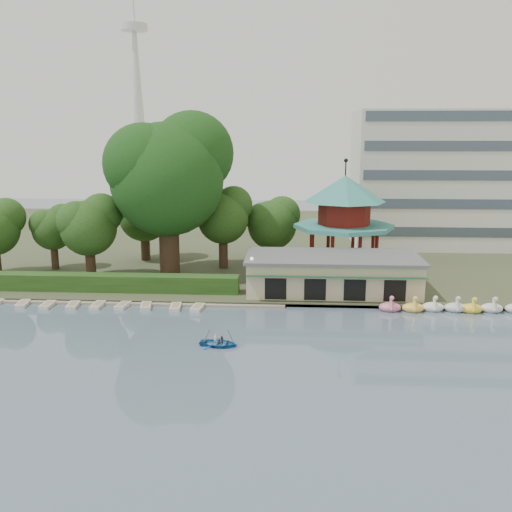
# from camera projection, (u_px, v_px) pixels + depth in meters

# --- Properties ---
(ground_plane) EXTENTS (220.00, 220.00, 0.00)m
(ground_plane) POSITION_uv_depth(u_px,v_px,m) (213.00, 376.00, 41.00)
(ground_plane) COLOR slate
(ground_plane) RESTS_ON ground
(shore) EXTENTS (220.00, 70.00, 0.40)m
(shore) POSITION_uv_depth(u_px,v_px,m) (257.00, 240.00, 91.69)
(shore) COLOR #424930
(shore) RESTS_ON ground
(embankment) EXTENTS (220.00, 0.60, 0.30)m
(embankment) POSITION_uv_depth(u_px,v_px,m) (236.00, 304.00, 57.85)
(embankment) COLOR gray
(embankment) RESTS_ON ground
(dock) EXTENTS (34.00, 1.60, 0.24)m
(dock) POSITION_uv_depth(u_px,v_px,m) (120.00, 302.00, 58.48)
(dock) COLOR gray
(dock) RESTS_ON ground
(boathouse) EXTENTS (18.60, 9.39, 3.90)m
(boathouse) POSITION_uv_depth(u_px,v_px,m) (332.00, 273.00, 61.34)
(boathouse) COLOR beige
(boathouse) RESTS_ON shore
(pavilion) EXTENTS (12.40, 12.40, 13.50)m
(pavilion) POSITION_uv_depth(u_px,v_px,m) (344.00, 213.00, 69.92)
(pavilion) COLOR beige
(pavilion) RESTS_ON shore
(office_building) EXTENTS (38.00, 18.00, 20.00)m
(office_building) POSITION_uv_depth(u_px,v_px,m) (474.00, 184.00, 84.78)
(office_building) COLOR silver
(office_building) RESTS_ON shore
(broadcast_tower) EXTENTS (8.00, 8.00, 96.00)m
(broadcast_tower) POSITION_uv_depth(u_px,v_px,m) (136.00, 76.00, 172.92)
(broadcast_tower) COLOR silver
(broadcast_tower) RESTS_ON ground
(hedge) EXTENTS (30.00, 2.00, 1.80)m
(hedge) POSITION_uv_depth(u_px,v_px,m) (101.00, 282.00, 61.63)
(hedge) COLOR #274C19
(hedge) RESTS_ON shore
(lamp_post) EXTENTS (0.36, 0.36, 4.28)m
(lamp_post) POSITION_uv_depth(u_px,v_px,m) (252.00, 270.00, 58.74)
(lamp_post) COLOR black
(lamp_post) RESTS_ON shore
(big_tree) EXTENTS (14.59, 13.60, 19.37)m
(big_tree) POSITION_uv_depth(u_px,v_px,m) (169.00, 171.00, 66.35)
(big_tree) COLOR #3A281C
(big_tree) RESTS_ON shore
(small_trees) EXTENTS (39.98, 16.79, 10.28)m
(small_trees) POSITION_uv_depth(u_px,v_px,m) (143.00, 220.00, 71.23)
(small_trees) COLOR #3A281C
(small_trees) RESTS_ON shore
(swan_boats) EXTENTS (14.39, 2.10, 1.92)m
(swan_boats) POSITION_uv_depth(u_px,v_px,m) (453.00, 308.00, 55.77)
(swan_boats) COLOR pink
(swan_boats) RESTS_ON ground
(moored_rowboats) EXTENTS (24.69, 2.74, 0.36)m
(moored_rowboats) POSITION_uv_depth(u_px,v_px,m) (84.00, 305.00, 57.32)
(moored_rowboats) COLOR silver
(moored_rowboats) RESTS_ON ground
(rowboat_with_passengers) EXTENTS (4.86, 3.79, 2.01)m
(rowboat_with_passengers) POSITION_uv_depth(u_px,v_px,m) (219.00, 341.00, 46.70)
(rowboat_with_passengers) COLOR #1C66AD
(rowboat_with_passengers) RESTS_ON ground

